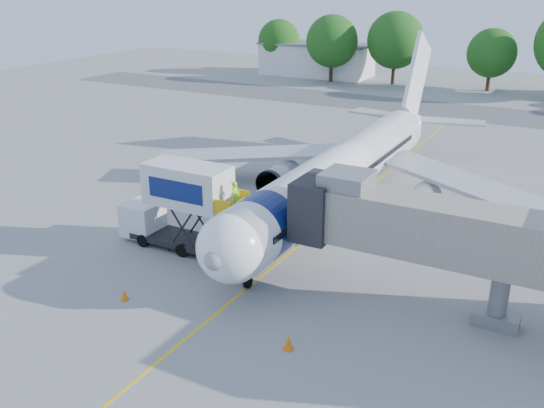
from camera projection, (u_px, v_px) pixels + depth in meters
The scene contains 14 objects.
ground at pixel (320, 228), 40.80m from camera, with size 160.00×160.00×0.00m, color gray.
guidance_line at pixel (320, 228), 40.80m from camera, with size 0.15×70.00×0.01m, color yellow.
taxiway_strip at pixel (460, 112), 75.24m from camera, with size 120.00×10.00×0.01m, color #59595B.
aircraft at pixel (345, 170), 43.13m from camera, with size 34.17×37.73×11.35m.
jet_bridge at pixel (411, 226), 29.93m from camera, with size 13.90×3.20×6.60m.
catering_hiloader at pixel (180, 206), 36.88m from camera, with size 8.50×2.44×5.50m.
ground_tug at pixel (129, 332), 27.47m from camera, with size 4.01×2.47×1.50m.
safety_cone_a at pixel (288, 342), 27.47m from camera, with size 0.47×0.47×0.75m.
safety_cone_b at pixel (124, 295), 31.66m from camera, with size 0.41×0.41×0.65m.
outbuilding_left at pixel (316, 59), 101.62m from camera, with size 18.40×8.40×5.30m.
tree_a at pixel (279, 41), 102.90m from camera, with size 7.05×7.05×8.99m.
tree_b at pixel (332, 41), 94.22m from camera, with size 8.08×8.08×10.30m.
tree_c at pixel (395, 40), 91.67m from camera, with size 8.58×8.58×10.94m.
tree_d at pixel (492, 53), 86.86m from camera, with size 6.99×6.99×8.91m.
Camera 1 is at (15.19, -34.52, 15.99)m, focal length 40.00 mm.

